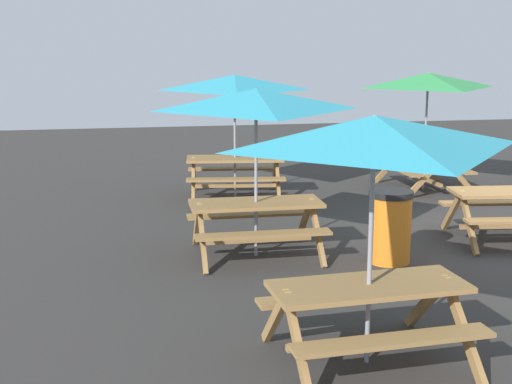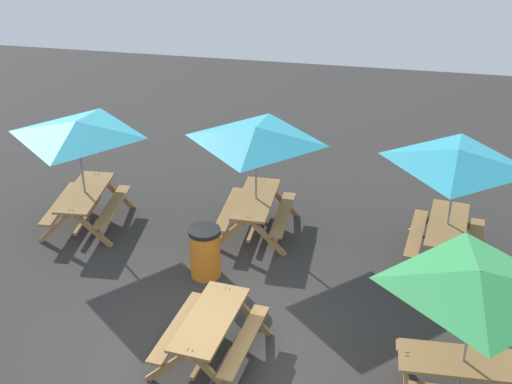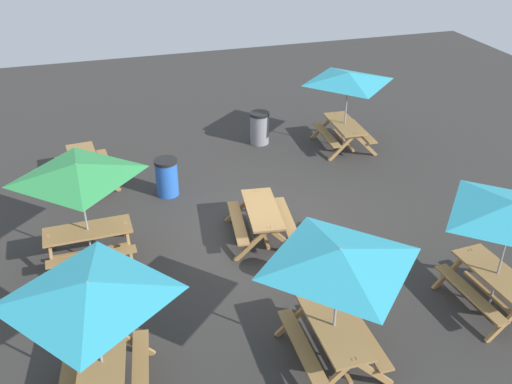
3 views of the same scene
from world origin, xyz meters
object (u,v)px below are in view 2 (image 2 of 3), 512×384
Objects in this scene: picnic_table_6 at (78,136)px; picnic_table_2 at (476,289)px; picnic_table_0 at (256,142)px; trash_bin_orange at (205,252)px; picnic_table_1 at (210,328)px; picnic_table_3 at (456,165)px.

picnic_table_2 is at bearing -120.97° from picnic_table_6.
picnic_table_2 is at bearing -137.09° from picnic_table_0.
picnic_table_2 is 2.38× the size of trash_bin_orange.
picnic_table_6 is 3.48m from trash_bin_orange.
picnic_table_2 is at bearing -86.69° from picnic_table_1.
picnic_table_3 is 4.80m from trash_bin_orange.
picnic_table_3 reaches higher than picnic_table_1.
picnic_table_1 is 0.84× the size of picnic_table_2.
picnic_table_0 reaches higher than picnic_table_1.
picnic_table_2 is (-4.11, -3.78, 0.00)m from picnic_table_0.
picnic_table_2 reaches higher than picnic_table_1.
picnic_table_6 is 2.38× the size of trash_bin_orange.
picnic_table_0 is at bearing -49.33° from picnic_table_2.
picnic_table_0 is 3.49m from picnic_table_6.
picnic_table_3 is (-0.30, -3.72, 0.00)m from picnic_table_0.
picnic_table_6 is (3.71, 7.25, 0.00)m from picnic_table_2.
picnic_table_0 is 1.00× the size of picnic_table_2.
trash_bin_orange is (-1.71, 0.61, -1.49)m from picnic_table_0.
picnic_table_6 is at bearing 96.82° from picnic_table_0.
picnic_table_2 is 3.81m from picnic_table_3.
picnic_table_0 is 4.12m from picnic_table_1.
picnic_table_0 is 2.35m from trash_bin_orange.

